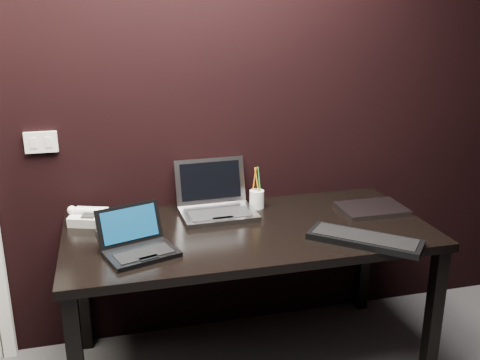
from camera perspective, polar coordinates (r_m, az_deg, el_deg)
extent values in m
plane|color=black|center=(2.69, -7.51, 8.58)|extent=(4.00, 0.00, 4.00)
cube|color=silver|center=(2.71, -20.46, 3.80)|extent=(0.15, 0.02, 0.10)
cube|color=silver|center=(2.71, -21.21, 3.69)|extent=(0.03, 0.01, 0.05)
cube|color=silver|center=(2.70, -19.74, 3.82)|extent=(0.03, 0.01, 0.05)
cube|color=black|center=(2.53, 0.96, -5.59)|extent=(1.70, 0.80, 0.04)
cube|color=black|center=(2.73, 19.93, -13.59)|extent=(0.06, 0.06, 0.70)
cube|color=black|center=(2.93, -16.54, -10.93)|extent=(0.06, 0.06, 0.70)
cube|color=black|center=(3.25, 13.09, -7.70)|extent=(0.06, 0.06, 0.70)
cube|color=black|center=(2.28, -10.43, -7.74)|extent=(0.33, 0.28, 0.02)
cube|color=black|center=(2.26, -10.22, -7.70)|extent=(0.26, 0.18, 0.00)
cube|color=black|center=(2.21, -9.70, -8.19)|extent=(0.09, 0.05, 0.00)
cube|color=black|center=(2.35, -11.72, -4.61)|extent=(0.29, 0.15, 0.16)
cube|color=#092944|center=(2.35, -11.67, -4.62)|extent=(0.25, 0.12, 0.13)
cube|color=gray|center=(2.66, -2.33, -3.64)|extent=(0.37, 0.28, 0.03)
cube|color=black|center=(2.62, -2.16, -3.59)|extent=(0.30, 0.16, 0.00)
cube|color=gray|center=(2.56, -1.78, -4.12)|extent=(0.10, 0.05, 0.00)
cube|color=#97979C|center=(2.76, -3.18, -0.06)|extent=(0.37, 0.08, 0.23)
cube|color=black|center=(2.76, -3.15, -0.06)|extent=(0.31, 0.06, 0.18)
cube|color=black|center=(2.43, 13.17, -6.21)|extent=(0.48, 0.45, 0.03)
cube|color=black|center=(2.42, 13.19, -5.87)|extent=(0.42, 0.39, 0.00)
cube|color=#939398|center=(2.81, 13.88, -2.97)|extent=(0.33, 0.24, 0.02)
cube|color=silver|center=(2.67, -15.86, -3.91)|extent=(0.20, 0.19, 0.07)
cylinder|color=white|center=(2.65, -16.00, -3.18)|extent=(0.15, 0.08, 0.03)
sphere|color=white|center=(2.68, -17.49, -3.10)|extent=(0.06, 0.06, 0.04)
sphere|color=white|center=(2.62, -14.47, -3.26)|extent=(0.06, 0.06, 0.04)
cube|color=black|center=(2.62, -15.86, -3.67)|extent=(0.07, 0.06, 0.01)
cube|color=black|center=(2.53, -14.57, -4.41)|extent=(0.05, 0.03, 0.10)
cube|color=black|center=(2.53, -14.43, -5.39)|extent=(0.07, 0.05, 0.02)
cylinder|color=silver|center=(2.76, 1.80, -2.06)|extent=(0.09, 0.09, 0.09)
cylinder|color=orange|center=(2.73, 1.54, -0.02)|extent=(0.02, 0.02, 0.14)
cylinder|color=#23822F|center=(2.73, 2.05, -0.03)|extent=(0.02, 0.02, 0.14)
cylinder|color=black|center=(2.74, 1.77, 0.04)|extent=(0.01, 0.01, 0.14)
cylinder|color=#C07012|center=(2.72, 1.81, -0.10)|extent=(0.02, 0.03, 0.14)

